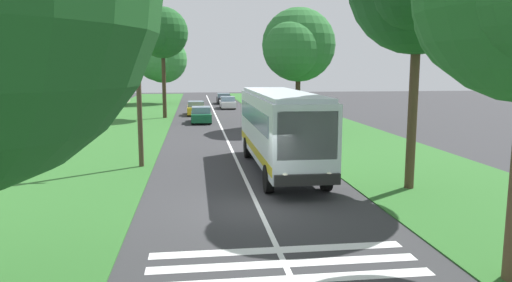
% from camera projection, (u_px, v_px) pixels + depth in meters
% --- Properties ---
extents(ground, '(160.00, 160.00, 0.00)m').
position_uv_depth(ground, '(259.00, 209.00, 16.34)').
color(ground, '#333335').
extents(grass_verge_left, '(120.00, 8.00, 0.04)m').
position_uv_depth(grass_verge_left, '(99.00, 145.00, 29.99)').
color(grass_verge_left, '#2D6628').
rests_on(grass_verge_left, ground).
extents(grass_verge_right, '(120.00, 8.00, 0.04)m').
position_uv_depth(grass_verge_right, '(349.00, 140.00, 32.08)').
color(grass_verge_right, '#2D6628').
rests_on(grass_verge_right, ground).
extents(centre_line, '(110.00, 0.16, 0.01)m').
position_uv_depth(centre_line, '(228.00, 142.00, 31.04)').
color(centre_line, silver).
rests_on(centre_line, ground).
extents(coach_bus, '(11.16, 2.62, 3.73)m').
position_uv_depth(coach_bus, '(280.00, 126.00, 22.18)').
color(coach_bus, silver).
rests_on(coach_bus, ground).
extents(zebra_crossing, '(4.05, 6.80, 0.01)m').
position_uv_depth(zebra_crossing, '(292.00, 279.00, 10.90)').
color(zebra_crossing, silver).
rests_on(zebra_crossing, ground).
extents(trailing_car_0, '(4.30, 1.78, 1.43)m').
position_uv_depth(trailing_car_0, '(201.00, 115.00, 42.25)').
color(trailing_car_0, '#145933').
rests_on(trailing_car_0, ground).
extents(trailing_car_1, '(4.30, 1.78, 1.43)m').
position_uv_depth(trailing_car_1, '(196.00, 108.00, 49.21)').
color(trailing_car_1, gold).
rests_on(trailing_car_1, ground).
extents(trailing_car_2, '(4.30, 1.78, 1.43)m').
position_uv_depth(trailing_car_2, '(228.00, 103.00, 57.17)').
color(trailing_car_2, silver).
rests_on(trailing_car_2, ground).
extents(trailing_car_3, '(4.30, 1.78, 1.43)m').
position_uv_depth(trailing_car_3, '(224.00, 99.00, 64.68)').
color(trailing_car_3, black).
rests_on(trailing_car_3, ground).
extents(roadside_tree_left_0, '(5.64, 4.82, 10.51)m').
position_uv_depth(roadside_tree_left_0, '(161.00, 34.00, 44.79)').
color(roadside_tree_left_0, '#3D2D1E').
rests_on(roadside_tree_left_0, grass_verge_left).
extents(roadside_tree_left_2, '(7.72, 6.43, 9.11)m').
position_uv_depth(roadside_tree_left_2, '(162.00, 61.00, 63.92)').
color(roadside_tree_left_2, '#3D2D1E').
rests_on(roadside_tree_left_2, grass_verge_left).
extents(roadside_tree_right_2, '(7.10, 6.02, 9.57)m').
position_uv_depth(roadside_tree_right_2, '(296.00, 47.00, 37.77)').
color(roadside_tree_right_2, '#3D2D1E').
rests_on(roadside_tree_right_2, grass_verge_right).
extents(utility_pole, '(0.24, 1.40, 7.38)m').
position_uv_depth(utility_pole, '(139.00, 88.00, 22.71)').
color(utility_pole, '#473828').
rests_on(utility_pole, grass_verge_left).
extents(roadside_wall, '(70.00, 0.40, 1.13)m').
position_uv_depth(roadside_wall, '(64.00, 127.00, 34.37)').
color(roadside_wall, gray).
rests_on(roadside_wall, grass_verge_left).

